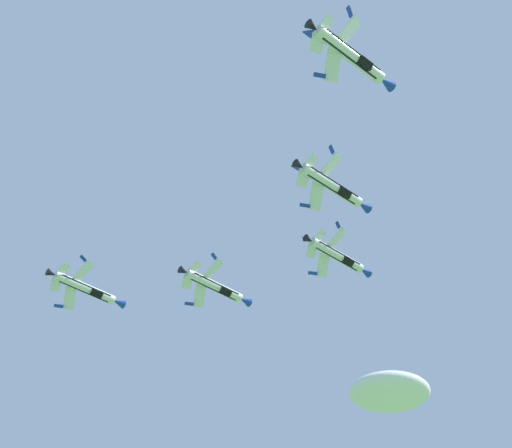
% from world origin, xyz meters
% --- Properties ---
extents(cloud_near_formation, '(39.76, 34.93, 14.46)m').
position_xyz_m(cloud_near_formation, '(108.88, 327.99, 175.44)').
color(cloud_near_formation, white).
extents(fighter_jet_lead, '(14.00, 10.56, 7.21)m').
position_xyz_m(fighter_jet_lead, '(30.45, 102.98, 82.45)').
color(fighter_jet_lead, white).
extents(fighter_jet_left_wing, '(14.00, 10.53, 7.27)m').
position_xyz_m(fighter_jet_left_wing, '(9.69, 111.06, 79.80)').
color(fighter_jet_left_wing, white).
extents(fighter_jet_right_wing, '(14.00, 10.36, 7.66)m').
position_xyz_m(fighter_jet_right_wing, '(25.35, 82.82, 80.12)').
color(fighter_jet_right_wing, white).
extents(fighter_jet_left_outer, '(14.00, 10.44, 7.49)m').
position_xyz_m(fighter_jet_left_outer, '(-13.31, 115.02, 80.14)').
color(fighter_jet_left_outer, white).
extents(fighter_jet_right_outer, '(14.00, 10.30, 7.79)m').
position_xyz_m(fighter_jet_right_outer, '(23.41, 60.11, 82.55)').
color(fighter_jet_right_outer, white).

